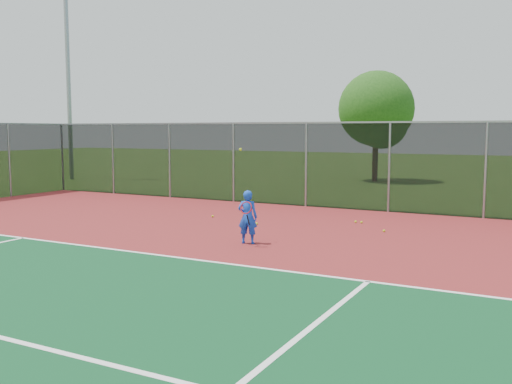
% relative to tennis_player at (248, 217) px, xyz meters
% --- Properties ---
extents(ground, '(120.00, 120.00, 0.00)m').
position_rel_tennis_player_xyz_m(ground, '(1.62, -5.08, -0.68)').
color(ground, '#345A19').
rests_on(ground, ground).
extents(court_apron, '(30.00, 20.00, 0.02)m').
position_rel_tennis_player_xyz_m(court_apron, '(1.62, -3.08, -0.67)').
color(court_apron, maroon).
rests_on(court_apron, ground).
extents(fence_back, '(30.00, 0.06, 3.03)m').
position_rel_tennis_player_xyz_m(fence_back, '(1.62, 6.92, 0.89)').
color(fence_back, black).
rests_on(fence_back, court_apron).
extents(tennis_player, '(0.59, 0.63, 2.31)m').
position_rel_tennis_player_xyz_m(tennis_player, '(0.00, 0.00, 0.00)').
color(tennis_player, blue).
rests_on(tennis_player, court_apron).
extents(practice_ball_0, '(0.07, 0.07, 0.07)m').
position_rel_tennis_player_xyz_m(practice_ball_0, '(2.52, 3.08, -0.62)').
color(practice_ball_0, '#B6CE18').
rests_on(practice_ball_0, court_apron).
extents(practice_ball_1, '(0.07, 0.07, 0.07)m').
position_rel_tennis_player_xyz_m(practice_ball_1, '(-2.97, 3.14, -0.62)').
color(practice_ball_1, '#B6CE18').
rests_on(practice_ball_1, court_apron).
extents(practice_ball_2, '(0.07, 0.07, 0.07)m').
position_rel_tennis_player_xyz_m(practice_ball_2, '(1.55, 4.18, -0.62)').
color(practice_ball_2, '#B6CE18').
rests_on(practice_ball_2, court_apron).
extents(practice_ball_3, '(0.07, 0.07, 0.07)m').
position_rel_tennis_player_xyz_m(practice_ball_3, '(-1.08, 2.53, -0.62)').
color(practice_ball_3, '#B6CE18').
rests_on(practice_ball_3, court_apron).
extents(practice_ball_5, '(0.07, 0.07, 0.07)m').
position_rel_tennis_player_xyz_m(practice_ball_5, '(1.36, 4.21, -0.62)').
color(practice_ball_5, '#B6CE18').
rests_on(practice_ball_5, court_apron).
extents(floodlight_nw, '(0.90, 0.40, 11.90)m').
position_rel_tennis_player_xyz_m(floodlight_nw, '(-17.58, 11.54, 6.05)').
color(floodlight_nw, gray).
rests_on(floodlight_nw, ground).
extents(tree_back_left, '(4.02, 4.02, 5.91)m').
position_rel_tennis_player_xyz_m(tree_back_left, '(-1.99, 18.14, 3.03)').
color(tree_back_left, '#332012').
rests_on(tree_back_left, ground).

